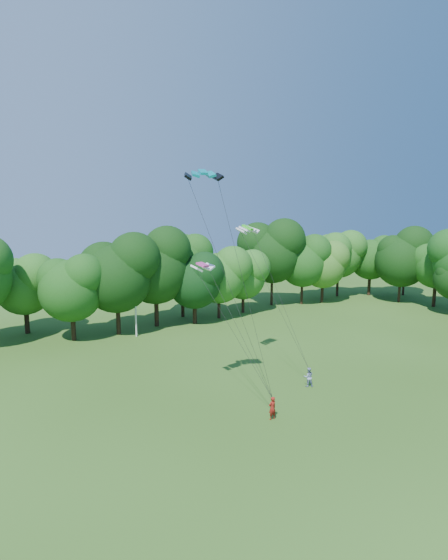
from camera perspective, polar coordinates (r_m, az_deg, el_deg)
name	(u,v)px	position (r m, az deg, el deg)	size (l,w,h in m)	color
ground	(322,483)	(26.58, 12.65, -24.40)	(160.00, 160.00, 0.00)	#2B4D15
utility_pole	(135,300)	(51.13, -11.51, -2.64)	(1.57, 0.69, 8.30)	silver
kite_flyer_left	(272,408)	(32.08, 6.32, -16.29)	(0.61, 0.40, 1.67)	maroon
kite_flyer_right	(308,377)	(37.85, 10.97, -12.33)	(0.80, 0.62, 1.65)	#8D9BC4
kite_teal	(203,172)	(29.53, -2.77, 13.91)	(2.69, 1.70, 0.48)	#047F8F
kite_green	(248,227)	(38.74, 3.10, 6.87)	(2.54, 1.88, 0.49)	#31D520
kite_pink	(203,265)	(32.67, -2.82, 2.01)	(2.00, 1.39, 0.33)	#C33683
tree_back_center	(194,271)	(55.55, -3.90, 1.13)	(7.49, 7.49, 10.89)	black
tree_back_east	(323,260)	(69.77, 12.83, 2.55)	(7.46, 7.46, 10.85)	#312213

